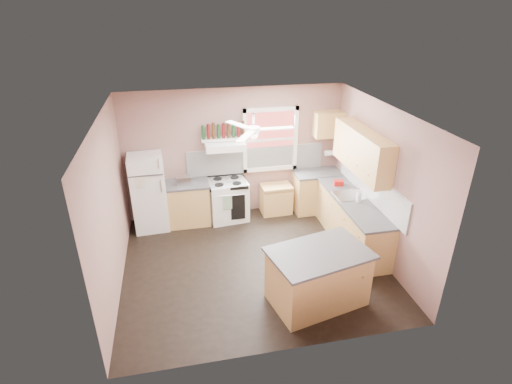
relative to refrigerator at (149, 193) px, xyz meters
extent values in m
plane|color=black|center=(1.79, -1.66, -0.78)|extent=(4.50, 4.50, 0.00)
plane|color=white|center=(1.79, -1.66, 1.92)|extent=(4.50, 4.50, 0.00)
cube|color=#8A645C|center=(1.79, 0.37, 0.57)|extent=(4.50, 0.05, 2.70)
cube|color=#8A645C|center=(4.06, -1.66, 0.57)|extent=(0.05, 4.00, 2.70)
cube|color=#8A645C|center=(-0.49, -1.66, 0.57)|extent=(0.05, 4.00, 2.70)
cube|color=white|center=(2.24, 0.33, 0.40)|extent=(2.90, 0.03, 0.55)
cube|color=white|center=(4.02, -1.36, 0.40)|extent=(0.03, 2.60, 0.55)
cube|color=maroon|center=(2.54, 0.32, 0.82)|extent=(1.00, 0.02, 1.20)
cube|color=white|center=(2.54, 0.30, 0.82)|extent=(1.16, 0.07, 1.36)
cube|color=white|center=(0.00, 0.00, 0.00)|extent=(0.69, 0.68, 1.55)
cube|color=tan|center=(0.73, 0.04, -0.35)|extent=(0.90, 0.60, 0.86)
cube|color=#424244|center=(0.73, 0.04, 0.10)|extent=(0.92, 0.62, 0.04)
cube|color=silver|center=(0.70, -0.05, 0.21)|extent=(0.29, 0.18, 0.18)
cube|color=white|center=(1.57, 0.04, -0.35)|extent=(0.84, 0.72, 0.86)
cube|color=white|center=(1.56, 0.09, 0.84)|extent=(0.78, 0.50, 0.14)
cube|color=white|center=(1.56, 0.21, 0.94)|extent=(0.90, 0.26, 0.03)
cube|color=tan|center=(2.63, 0.09, -0.45)|extent=(0.66, 0.45, 0.64)
cube|color=tan|center=(3.54, 0.04, -0.35)|extent=(1.00, 0.60, 0.86)
cube|color=tan|center=(3.74, -1.36, -0.35)|extent=(0.60, 2.20, 0.86)
cube|color=#424244|center=(3.54, 0.04, 0.10)|extent=(1.02, 0.62, 0.04)
cube|color=#424244|center=(3.73, -1.36, 0.10)|extent=(0.62, 2.22, 0.04)
cube|color=silver|center=(3.73, -1.16, 0.12)|extent=(0.55, 0.45, 0.03)
cylinder|color=silver|center=(3.89, -1.16, 0.19)|extent=(0.03, 0.03, 0.14)
cube|color=tan|center=(3.87, -1.16, 1.00)|extent=(0.33, 1.80, 0.76)
cube|color=tan|center=(3.74, 0.17, 1.12)|extent=(0.60, 0.33, 0.52)
cylinder|color=white|center=(3.86, 0.20, 0.47)|extent=(0.26, 0.12, 0.12)
cube|color=tan|center=(2.54, -2.81, -0.35)|extent=(1.53, 1.15, 0.86)
cube|color=#424244|center=(2.54, -2.81, 0.10)|extent=(1.62, 1.25, 0.04)
cylinder|color=white|center=(1.79, -1.66, 1.67)|extent=(0.20, 0.20, 0.08)
imported|color=silver|center=(3.78, -1.44, 0.24)|extent=(0.13, 0.13, 0.24)
cube|color=#B8120F|center=(3.70, -0.68, 0.17)|extent=(0.20, 0.15, 0.10)
cylinder|color=#143819|center=(1.16, 0.21, 1.09)|extent=(0.06, 0.06, 0.27)
cylinder|color=#590F0F|center=(1.26, 0.21, 1.10)|extent=(0.06, 0.06, 0.29)
cylinder|color=#3F230F|center=(1.36, 0.21, 1.11)|extent=(0.06, 0.06, 0.31)
cylinder|color=#143819|center=(1.46, 0.21, 1.09)|extent=(0.06, 0.06, 0.27)
cylinder|color=#590F0F|center=(1.56, 0.21, 1.10)|extent=(0.06, 0.06, 0.29)
cylinder|color=#3F230F|center=(1.66, 0.21, 1.11)|extent=(0.06, 0.06, 0.31)
cylinder|color=#143819|center=(1.76, 0.21, 1.09)|extent=(0.06, 0.06, 0.27)
cylinder|color=#590F0F|center=(1.86, 0.21, 1.10)|extent=(0.06, 0.06, 0.29)
cylinder|color=#3F230F|center=(1.96, 0.21, 1.11)|extent=(0.06, 0.06, 0.31)
camera|label=1|loc=(0.64, -7.38, 3.45)|focal=28.00mm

